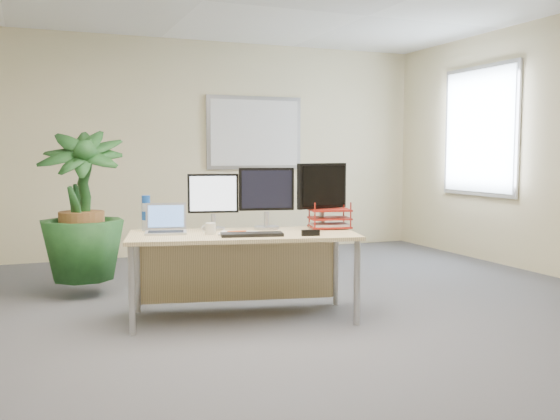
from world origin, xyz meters
name	(u,v)px	position (x,y,z in m)	size (l,w,h in m)	color
floor	(284,345)	(0.00, 0.00, 0.00)	(8.00, 8.00, 0.00)	#4B4B50
back_wall	(163,148)	(0.00, 4.00, 1.35)	(7.00, 0.04, 2.70)	beige
whiteboard	(255,133)	(1.20, 3.97, 1.55)	(1.30, 0.04, 0.95)	#A3A3A8
window	(480,131)	(3.47, 2.30, 1.55)	(0.04, 1.30, 1.55)	#A3A3A8
desk	(242,249)	(-0.01, 0.85, 0.53)	(1.86, 1.10, 0.67)	tan
floor_plant	(82,213)	(-1.13, 2.03, 0.75)	(0.84, 0.84, 1.50)	#153B18
monitor_left	(213,198)	(-0.19, 1.05, 0.93)	(0.40, 0.18, 0.45)	#ADADB1
monitor_right	(266,194)	(0.23, 0.94, 0.96)	(0.45, 0.20, 0.50)	#ADADB1
monitor_dark	(322,191)	(0.68, 0.83, 0.98)	(0.48, 0.22, 0.53)	#ADADB1
laptop	(166,225)	(-0.58, 1.01, 0.73)	(0.37, 0.34, 0.23)	#B9B9BE
keyboard	(252,234)	(-0.02, 0.58, 0.68)	(0.46, 0.15, 0.03)	black
coffee_mug	(210,229)	(-0.29, 0.78, 0.71)	(0.11, 0.08, 0.09)	silver
spiral_notebook	(238,233)	(-0.08, 0.72, 0.68)	(0.28, 0.21, 0.01)	silver
orange_pen	(237,231)	(-0.08, 0.76, 0.69)	(0.01, 0.01, 0.15)	#E65119
yellow_highlighter	(267,233)	(0.12, 0.66, 0.68)	(0.02, 0.02, 0.12)	yellow
water_bottle	(146,214)	(-0.70, 1.20, 0.81)	(0.07, 0.07, 0.28)	silver
letter_tray	(330,220)	(0.72, 0.79, 0.74)	(0.37, 0.31, 0.15)	maroon
stapler	(311,233)	(0.39, 0.43, 0.69)	(0.14, 0.04, 0.05)	black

